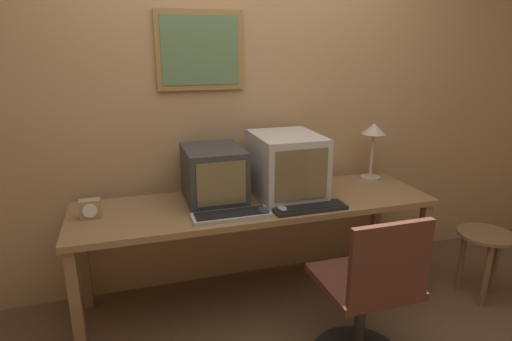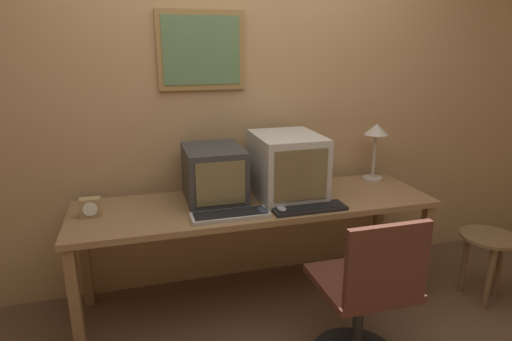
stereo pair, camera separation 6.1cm
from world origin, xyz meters
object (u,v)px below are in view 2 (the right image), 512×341
(keyboard_side, at_px, (309,208))
(desk_lamp, at_px, (376,137))
(desk_clock, at_px, (91,207))
(keyboard_main, at_px, (230,215))
(mouse_near_keyboard, at_px, (281,210))
(side_stool, at_px, (487,250))
(office_chair, at_px, (365,302))
(monitor_left, at_px, (214,174))
(mouse_far_corner, at_px, (263,211))
(monitor_right, at_px, (287,166))

(keyboard_side, bearing_deg, desk_lamp, 32.61)
(desk_clock, bearing_deg, keyboard_main, -16.55)
(mouse_near_keyboard, distance_m, side_stool, 1.42)
(side_stool, bearing_deg, desk_clock, 170.40)
(desk_lamp, height_order, side_stool, desk_lamp)
(mouse_near_keyboard, bearing_deg, office_chair, -62.26)
(monitor_left, height_order, desk_lamp, desk_lamp)
(monitor_left, distance_m, side_stool, 1.84)
(side_stool, bearing_deg, desk_lamp, 131.36)
(monitor_left, bearing_deg, desk_lamp, 5.31)
(mouse_far_corner, distance_m, desk_lamp, 1.08)
(monitor_left, xyz_separation_m, desk_lamp, (1.18, 0.11, 0.14))
(keyboard_side, bearing_deg, desk_clock, 168.45)
(monitor_right, distance_m, mouse_near_keyboard, 0.34)
(keyboard_main, height_order, mouse_far_corner, mouse_far_corner)
(keyboard_side, height_order, side_stool, keyboard_side)
(monitor_right, bearing_deg, mouse_far_corner, -132.90)
(keyboard_main, distance_m, office_chair, 0.85)
(mouse_far_corner, distance_m, desk_clock, 0.97)
(desk_clock, bearing_deg, mouse_far_corner, -13.82)
(keyboard_main, height_order, mouse_near_keyboard, mouse_near_keyboard)
(mouse_near_keyboard, height_order, side_stool, mouse_near_keyboard)
(mouse_far_corner, bearing_deg, monitor_right, 47.10)
(desk_lamp, bearing_deg, monitor_left, -174.69)
(monitor_right, xyz_separation_m, keyboard_side, (0.04, -0.27, -0.19))
(monitor_left, distance_m, keyboard_side, 0.62)
(office_chair, bearing_deg, monitor_right, 100.74)
(side_stool, bearing_deg, keyboard_main, 173.66)
(monitor_left, distance_m, office_chair, 1.14)
(desk_lamp, bearing_deg, keyboard_side, -147.39)
(keyboard_side, height_order, mouse_near_keyboard, mouse_near_keyboard)
(desk_clock, bearing_deg, desk_lamp, 5.49)
(keyboard_main, bearing_deg, monitor_right, 30.06)
(office_chair, height_order, side_stool, office_chair)
(monitor_right, bearing_deg, desk_lamp, 12.52)
(desk_clock, xyz_separation_m, side_stool, (2.42, -0.41, -0.40))
(keyboard_side, bearing_deg, side_stool, -7.58)
(keyboard_main, height_order, desk_clock, desk_clock)
(mouse_far_corner, relative_size, office_chair, 0.13)
(desk_clock, xyz_separation_m, desk_lamp, (1.90, 0.18, 0.26))
(keyboard_main, xyz_separation_m, mouse_near_keyboard, (0.30, -0.02, 0.00))
(keyboard_main, distance_m, side_stool, 1.71)
(mouse_far_corner, bearing_deg, keyboard_side, -3.65)
(mouse_near_keyboard, bearing_deg, monitor_left, 136.99)
(office_chair, bearing_deg, mouse_far_corner, 126.16)
(desk_clock, distance_m, desk_lamp, 1.92)
(desk_lamp, bearing_deg, keyboard_main, -160.46)
(monitor_left, distance_m, mouse_near_keyboard, 0.48)
(keyboard_side, distance_m, mouse_near_keyboard, 0.17)
(monitor_left, xyz_separation_m, mouse_near_keyboard, (0.33, -0.31, -0.15))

